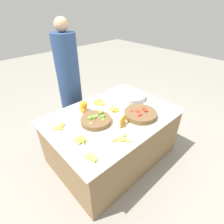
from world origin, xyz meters
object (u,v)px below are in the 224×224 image
Objects in this scene: lime_bowl at (96,120)px; vendor_person at (70,85)px; price_sign at (123,121)px; tomato_basket at (140,114)px; metal_bowl at (131,96)px.

vendor_person is (0.20, 0.86, 0.08)m from lime_bowl.
vendor_person reaches higher than price_sign.
price_sign is 1.12m from vendor_person.
tomato_basket is (0.47, -0.27, 0.00)m from lime_bowl.
tomato_basket is 0.46m from metal_bowl.
metal_bowl is 0.93m from vendor_person.
vendor_person reaches higher than tomato_basket.
vendor_person is at bearing 77.15° from lime_bowl.
vendor_person is at bearing 103.41° from tomato_basket.
tomato_basket is 3.06× the size of price_sign.
vendor_person reaches higher than metal_bowl.
vendor_person is (-0.27, 1.13, 0.08)m from tomato_basket.
price_sign reaches higher than tomato_basket.
tomato_basket is 0.29m from price_sign.
tomato_basket is 0.99× the size of metal_bowl.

